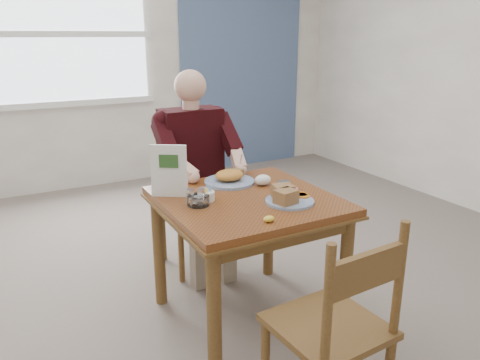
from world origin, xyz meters
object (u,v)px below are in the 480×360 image
table (247,216)px  chair_near (336,329)px  diner (196,158)px  chair_far (192,200)px  far_plate (230,178)px  near_plate (287,197)px

table → chair_near: bearing=-95.3°
diner → chair_near: bearing=-93.0°
chair_near → diner: (0.08, 1.58, 0.33)m
chair_far → far_plate: (0.04, -0.52, 0.30)m
chair_far → near_plate: (0.15, -0.97, 0.30)m
chair_near → far_plate: bearing=84.1°
chair_far → near_plate: 1.03m
table → chair_near: 0.89m
diner → near_plate: size_ratio=4.94×
chair_far → diner: diner is taller
chair_far → near_plate: size_ratio=3.39×
chair_near → diner: size_ratio=0.69×
chair_near → near_plate: chair_near is taller
chair_near → far_plate: 1.20m
table → chair_near: size_ratio=0.97×
near_plate → chair_near: bearing=-108.0°
table → near_plate: size_ratio=3.28×
table → chair_near: (-0.08, -0.87, -0.16)m
diner → far_plate: bearing=-85.0°
chair_far → far_plate: 0.60m
far_plate → diner: bearing=95.0°
far_plate → chair_near: bearing=-95.9°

